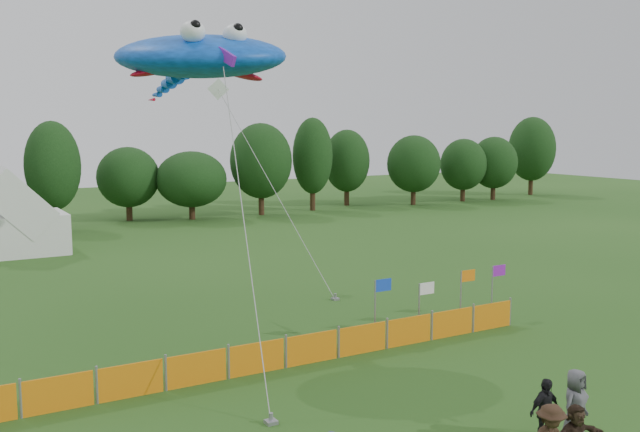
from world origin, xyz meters
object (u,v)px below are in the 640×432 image
spectator_e (575,405)px  barrier_fence (257,358)px  stingray_kite (197,58)px  spectator_d (545,411)px  tent_right (16,221)px

spectator_e → barrier_fence: bearing=105.7°
stingray_kite → barrier_fence: bearing=-91.3°
spectator_d → stingray_kite: size_ratio=0.10×
tent_right → stingray_kite: size_ratio=0.35×
spectator_e → stingray_kite: 16.96m
spectator_e → stingray_kite: (-4.66, 13.40, 9.29)m
spectator_d → barrier_fence: bearing=115.7°
tent_right → spectator_d: (7.70, -34.74, -1.20)m
tent_right → stingray_kite: bearing=-80.1°
spectator_e → stingray_kite: size_ratio=0.11×
spectator_d → spectator_e: bearing=-20.6°
tent_right → stingray_kite: 23.42m
tent_right → spectator_e: bearing=-76.4°
spectator_d → stingray_kite: (-3.91, 13.13, 9.38)m
barrier_fence → spectator_e: 9.66m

